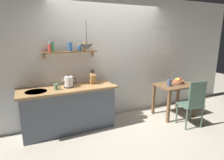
% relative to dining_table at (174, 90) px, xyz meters
% --- Properties ---
extents(ground_plane, '(14.00, 14.00, 0.00)m').
position_rel_dining_table_xyz_m(ground_plane, '(-1.38, 0.01, -0.60)').
color(ground_plane, '#BCB29E').
extents(back_wall, '(6.80, 0.11, 2.70)m').
position_rel_dining_table_xyz_m(back_wall, '(-1.17, 0.66, 0.75)').
color(back_wall, white).
rests_on(back_wall, ground_plane).
extents(kitchen_counter, '(1.83, 0.63, 0.89)m').
position_rel_dining_table_xyz_m(kitchen_counter, '(-2.38, 0.33, -0.16)').
color(kitchen_counter, slate).
rests_on(kitchen_counter, ground_plane).
extents(wall_shelf, '(1.06, 0.20, 0.33)m').
position_rel_dining_table_xyz_m(wall_shelf, '(-2.30, 0.51, 0.99)').
color(wall_shelf, brown).
extents(dining_table, '(0.87, 0.62, 0.75)m').
position_rel_dining_table_xyz_m(dining_table, '(0.00, 0.00, 0.00)').
color(dining_table, brown).
rests_on(dining_table, ground_plane).
extents(dining_chair_near, '(0.48, 0.45, 0.99)m').
position_rel_dining_table_xyz_m(dining_chair_near, '(-0.09, -0.63, -0.06)').
color(dining_chair_near, '#4C6B5B').
rests_on(dining_chair_near, ground_plane).
extents(fruit_bowl, '(0.24, 0.24, 0.14)m').
position_rel_dining_table_xyz_m(fruit_bowl, '(0.14, 0.05, 0.20)').
color(fruit_bowl, '#BC704C').
rests_on(fruit_bowl, dining_table).
extents(twig_vase, '(0.10, 0.10, 0.42)m').
position_rel_dining_table_xyz_m(twig_vase, '(-0.21, -0.04, 0.23)').
color(twig_vase, '#475675').
rests_on(twig_vase, dining_table).
extents(electric_kettle, '(0.27, 0.18, 0.23)m').
position_rel_dining_table_xyz_m(electric_kettle, '(-2.36, 0.32, 0.38)').
color(electric_kettle, black).
rests_on(electric_kettle, kitchen_counter).
extents(knife_block, '(0.10, 0.18, 0.30)m').
position_rel_dining_table_xyz_m(knife_block, '(-1.87, 0.37, 0.40)').
color(knife_block, tan).
rests_on(knife_block, kitchen_counter).
extents(coffee_mug_by_sink, '(0.12, 0.08, 0.11)m').
position_rel_dining_table_xyz_m(coffee_mug_by_sink, '(-2.61, 0.26, 0.33)').
color(coffee_mug_by_sink, slate).
rests_on(coffee_mug_by_sink, kitchen_counter).
extents(pendant_lamp, '(0.26, 0.26, 0.57)m').
position_rel_dining_table_xyz_m(pendant_lamp, '(-1.99, 0.29, 1.03)').
color(pendant_lamp, black).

